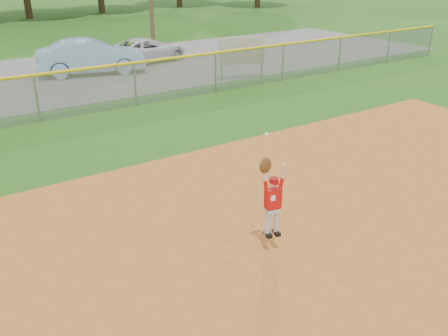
{
  "coord_description": "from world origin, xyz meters",
  "views": [
    {
      "loc": [
        -3.63,
        -5.8,
        4.93
      ],
      "look_at": [
        1.34,
        1.56,
        1.1
      ],
      "focal_mm": 40.0,
      "sensor_mm": 36.0,
      "label": 1
    }
  ],
  "objects_px": {
    "ballplayer": "(272,197)",
    "car_blue": "(91,57)",
    "car_white_b": "(147,50)",
    "sponsor_sign": "(242,52)"
  },
  "relations": [
    {
      "from": "car_blue",
      "to": "car_white_b",
      "type": "bearing_deg",
      "value": -56.6
    },
    {
      "from": "car_white_b",
      "to": "sponsor_sign",
      "type": "relative_size",
      "value": 2.09
    },
    {
      "from": "car_blue",
      "to": "sponsor_sign",
      "type": "distance_m",
      "value": 6.65
    },
    {
      "from": "ballplayer",
      "to": "car_blue",
      "type": "bearing_deg",
      "value": 80.86
    },
    {
      "from": "car_blue",
      "to": "car_white_b",
      "type": "relative_size",
      "value": 1.12
    },
    {
      "from": "car_blue",
      "to": "sponsor_sign",
      "type": "xyz_separation_m",
      "value": [
        4.82,
        -4.56,
        0.4
      ]
    },
    {
      "from": "sponsor_sign",
      "to": "ballplayer",
      "type": "height_order",
      "value": "ballplayer"
    },
    {
      "from": "car_blue",
      "to": "ballplayer",
      "type": "relative_size",
      "value": 2.37
    },
    {
      "from": "car_white_b",
      "to": "sponsor_sign",
      "type": "height_order",
      "value": "sponsor_sign"
    },
    {
      "from": "car_white_b",
      "to": "ballplayer",
      "type": "height_order",
      "value": "ballplayer"
    }
  ]
}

